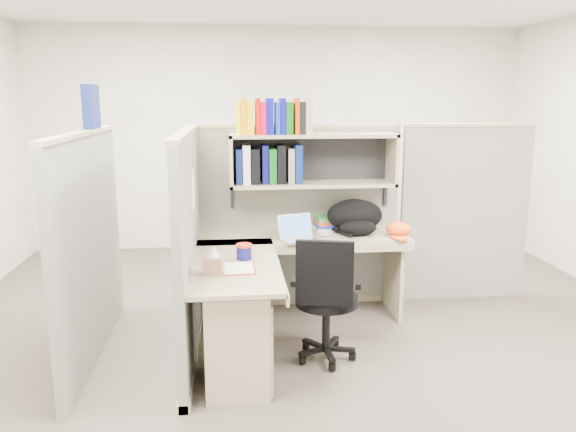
{
  "coord_description": "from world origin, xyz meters",
  "views": [
    {
      "loc": [
        -0.59,
        -3.97,
        1.85
      ],
      "look_at": [
        -0.16,
        0.25,
        0.96
      ],
      "focal_mm": 35.0,
      "sensor_mm": 36.0,
      "label": 1
    }
  ],
  "objects": [
    {
      "name": "tissue_box",
      "position": [
        -0.71,
        -0.45,
        0.83
      ],
      "size": [
        0.14,
        0.14,
        0.19
      ],
      "primitive_type": null,
      "rotation": [
        0.0,
        0.0,
        -0.14
      ],
      "color": "#9F745A",
      "rests_on": "desk"
    },
    {
      "name": "backpack",
      "position": [
        0.46,
        0.57,
        0.87
      ],
      "size": [
        0.51,
        0.41,
        0.28
      ],
      "primitive_type": null,
      "rotation": [
        0.0,
        0.0,
        0.09
      ],
      "color": "black",
      "rests_on": "desk"
    },
    {
      "name": "orange_cap",
      "position": [
        0.79,
        0.45,
        0.79
      ],
      "size": [
        0.25,
        0.27,
        0.11
      ],
      "primitive_type": null,
      "rotation": [
        0.0,
        0.0,
        -0.19
      ],
      "color": "#E95214",
      "rests_on": "desk"
    },
    {
      "name": "book_stack",
      "position": [
        0.21,
        0.74,
        0.78
      ],
      "size": [
        0.18,
        0.24,
        0.11
      ],
      "primitive_type": null,
      "rotation": [
        0.0,
        0.0,
        0.08
      ],
      "color": "gray",
      "rests_on": "desk"
    },
    {
      "name": "task_chair",
      "position": [
        0.06,
        -0.3,
        0.33
      ],
      "size": [
        0.53,
        0.49,
        0.93
      ],
      "color": "black",
      "rests_on": "ground"
    },
    {
      "name": "snack_canister",
      "position": [
        -0.51,
        -0.12,
        0.79
      ],
      "size": [
        0.11,
        0.11,
        0.11
      ],
      "color": "#0F105D",
      "rests_on": "desk"
    },
    {
      "name": "paper_cup",
      "position": [
        -0.07,
        0.66,
        0.78
      ],
      "size": [
        0.08,
        0.08,
        0.1
      ],
      "primitive_type": "cylinder",
      "rotation": [
        0.0,
        0.0,
        -0.17
      ],
      "color": "white",
      "rests_on": "desk"
    },
    {
      "name": "desk",
      "position": [
        -0.41,
        -0.29,
        0.44
      ],
      "size": [
        1.74,
        1.75,
        0.73
      ],
      "color": "tan",
      "rests_on": "ground"
    },
    {
      "name": "ground",
      "position": [
        0.0,
        0.0,
        0.0
      ],
      "size": [
        6.0,
        6.0,
        0.0
      ],
      "primitive_type": "plane",
      "color": "#352F29",
      "rests_on": "ground"
    },
    {
      "name": "laptop",
      "position": [
        -0.05,
        0.36,
        0.83
      ],
      "size": [
        0.36,
        0.36,
        0.21
      ],
      "primitive_type": null,
      "rotation": [
        0.0,
        0.0,
        0.3
      ],
      "color": "#B8B8BD",
      "rests_on": "desk"
    },
    {
      "name": "loose_paper",
      "position": [
        -0.55,
        -0.34,
        0.73
      ],
      "size": [
        0.2,
        0.27,
        0.0
      ],
      "primitive_type": null,
      "rotation": [
        0.0,
        0.0,
        0.02
      ],
      "color": "white",
      "rests_on": "desk"
    },
    {
      "name": "mouse",
      "position": [
        0.17,
        0.47,
        0.75
      ],
      "size": [
        0.09,
        0.06,
        0.03
      ],
      "primitive_type": "ellipsoid",
      "rotation": [
        0.0,
        0.0,
        0.1
      ],
      "color": "#8DA5C9",
      "rests_on": "desk"
    },
    {
      "name": "cubicle",
      "position": [
        -0.37,
        0.45,
        0.91
      ],
      "size": [
        3.79,
        1.84,
        1.95
      ],
      "color": "slate",
      "rests_on": "ground"
    },
    {
      "name": "room_shell",
      "position": [
        0.0,
        0.0,
        1.62
      ],
      "size": [
        6.0,
        6.0,
        6.0
      ],
      "color": "#B1AEA0",
      "rests_on": "ground"
    }
  ]
}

